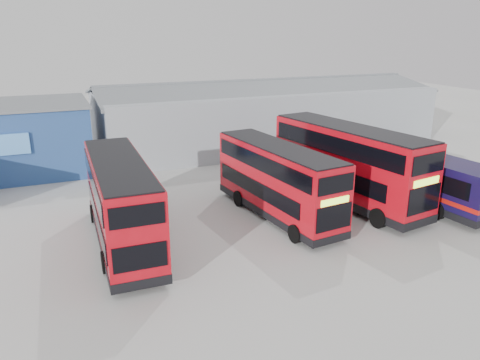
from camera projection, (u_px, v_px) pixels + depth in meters
ground_plane at (287, 236)px, 24.16m from camera, size 120.00×120.00×0.00m
office_block at (2, 139)px, 34.06m from camera, size 12.30×8.32×5.12m
maintenance_shed at (263, 114)px, 43.86m from camera, size 30.50×12.00×5.89m
double_decker_left at (121, 204)px, 22.56m from camera, size 2.79×10.27×4.32m
double_decker_centre at (278, 182)px, 26.13m from camera, size 3.43×9.96×4.13m
double_decker_right at (347, 165)px, 28.25m from camera, size 4.39×11.43×4.73m
single_decker_blue at (410, 175)px, 29.07m from camera, size 3.82×11.53×3.07m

